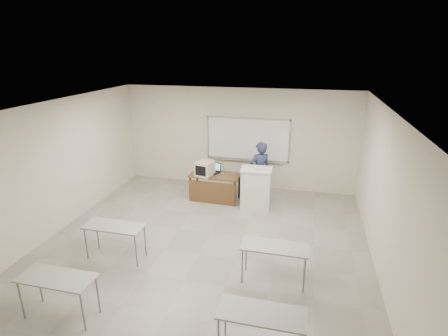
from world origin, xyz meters
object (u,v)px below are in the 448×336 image
(instructor_desk, at_px, (214,183))
(mouse, at_px, (222,174))
(podium, at_px, (256,188))
(keyboard, at_px, (262,170))
(laptop, at_px, (213,170))
(presenter, at_px, (260,172))
(whiteboard, at_px, (248,140))
(crt_monitor, at_px, (205,168))

(instructor_desk, height_order, mouse, mouse)
(podium, bearing_deg, keyboard, -41.18)
(podium, distance_m, keyboard, 0.60)
(podium, bearing_deg, laptop, 158.51)
(presenter, bearing_deg, mouse, -21.98)
(instructor_desk, distance_m, podium, 1.21)
(whiteboard, height_order, laptop, whiteboard)
(instructor_desk, bearing_deg, mouse, 40.59)
(whiteboard, bearing_deg, mouse, -113.90)
(crt_monitor, bearing_deg, laptop, 75.38)
(crt_monitor, bearing_deg, keyboard, 3.30)
(whiteboard, xyz_separation_m, podium, (0.50, -1.47, -0.92))
(instructor_desk, xyz_separation_m, podium, (1.20, -0.18, 0.02))
(instructor_desk, bearing_deg, presenter, 18.27)
(laptop, bearing_deg, instructor_desk, -48.48)
(crt_monitor, relative_size, presenter, 0.28)
(mouse, bearing_deg, instructor_desk, -156.63)
(crt_monitor, height_order, mouse, crt_monitor)
(laptop, xyz_separation_m, keyboard, (1.45, -0.57, 0.32))
(instructor_desk, distance_m, laptop, 0.40)
(podium, height_order, mouse, podium)
(whiteboard, distance_m, presenter, 1.24)
(whiteboard, relative_size, podium, 2.22)
(keyboard, xyz_separation_m, presenter, (-0.14, 0.66, -0.28))
(whiteboard, xyz_separation_m, keyboard, (0.65, -1.59, -0.35))
(presenter, bearing_deg, podium, 55.59)
(laptop, distance_m, keyboard, 1.59)
(laptop, distance_m, presenter, 1.32)
(laptop, xyz_separation_m, mouse, (0.30, -0.11, -0.04))
(keyboard, distance_m, presenter, 0.73)
(whiteboard, height_order, keyboard, whiteboard)
(whiteboard, height_order, presenter, whiteboard)
(mouse, bearing_deg, laptop, 144.86)
(instructor_desk, height_order, presenter, presenter)
(crt_monitor, relative_size, mouse, 5.33)
(crt_monitor, bearing_deg, instructor_desk, 16.51)
(podium, xyz_separation_m, crt_monitor, (-1.45, 0.16, 0.38))
(crt_monitor, height_order, keyboard, crt_monitor)
(laptop, bearing_deg, keyboard, -0.27)
(crt_monitor, height_order, laptop, crt_monitor)
(whiteboard, xyz_separation_m, crt_monitor, (-0.95, -1.30, -0.54))
(podium, distance_m, presenter, 0.61)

